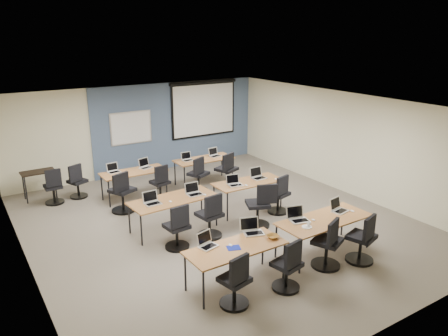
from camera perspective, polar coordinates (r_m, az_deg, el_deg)
floor at (r=10.10m, az=-0.78°, el=-7.18°), size 8.00×9.00×0.02m
ceiling at (r=9.30m, az=-0.85°, el=8.11°), size 8.00×9.00×0.02m
wall_back at (r=13.53m, az=-10.94°, el=4.95°), size 8.00×0.04×2.70m
wall_front at (r=6.52m, az=20.85°, el=-9.87°), size 8.00×0.04×2.70m
wall_left at (r=8.36m, az=-24.88°, el=-4.28°), size 0.04×9.00×2.70m
wall_right at (r=12.13m, az=15.49°, el=3.18°), size 0.04×9.00×2.70m
blue_accent_panel at (r=14.00m, az=-6.14°, el=5.58°), size 5.50×0.04×2.70m
whiteboard at (r=13.34m, az=-12.04°, el=5.14°), size 1.28×0.03×0.98m
projector_screen at (r=14.28m, az=-2.65°, el=8.09°), size 2.40×0.10×1.82m
training_table_front_left at (r=7.52m, az=1.57°, el=-10.57°), size 1.75×0.73×0.73m
training_table_front_right at (r=8.77m, az=12.98°, el=-6.71°), size 1.94×0.81×0.73m
training_table_mid_left at (r=9.59m, az=-6.65°, el=-4.22°), size 1.92×0.80×0.73m
training_table_mid_right at (r=10.59m, az=3.20°, el=-2.02°), size 1.72×0.72×0.73m
training_table_back_left at (r=11.58m, az=-11.69°, el=-0.66°), size 1.68×0.70×0.73m
training_table_back_right at (r=12.47m, az=-2.63°, el=1.01°), size 1.70×0.71×0.73m
laptop_0 at (r=7.50m, az=-2.26°, el=-9.74°), size 0.31×0.27×0.24m
mouse_0 at (r=7.53m, az=0.85°, el=-10.03°), size 0.07×0.10×0.03m
task_chair_0 at (r=7.12m, az=1.52°, el=-15.01°), size 0.48×0.48×0.96m
laptop_1 at (r=7.96m, az=3.68°, el=-8.00°), size 0.35×0.30×0.27m
mouse_1 at (r=7.91m, az=6.90°, el=-8.71°), size 0.08×0.11×0.04m
task_chair_1 at (r=7.59m, az=8.37°, el=-12.96°), size 0.48×0.48×0.97m
laptop_2 at (r=8.56m, az=9.61°, el=-6.35°), size 0.35×0.30×0.27m
mouse_2 at (r=8.63m, az=11.60°, el=-6.66°), size 0.06×0.09×0.03m
task_chair_2 at (r=8.36m, az=13.42°, el=-10.03°), size 0.58×0.54×1.02m
laptop_3 at (r=9.16m, az=14.72°, el=-5.06°), size 0.34×0.29×0.26m
mouse_3 at (r=9.22m, az=16.41°, el=-5.41°), size 0.07×0.11×0.04m
task_chair_3 at (r=8.72m, az=17.65°, el=-9.24°), size 0.54×0.53×1.01m
laptop_4 at (r=9.35m, az=-9.41°, el=-4.24°), size 0.34×0.29×0.26m
mouse_4 at (r=9.40m, az=-7.02°, el=-4.36°), size 0.08×0.10×0.03m
task_chair_4 at (r=8.86m, az=-6.07°, el=-8.11°), size 0.50×0.50×0.98m
laptop_5 at (r=9.76m, az=-3.97°, el=-3.10°), size 0.34×0.29×0.26m
mouse_5 at (r=9.70m, az=-2.54°, el=-3.51°), size 0.08×0.11×0.04m
task_chair_5 at (r=9.27m, az=-1.78°, el=-6.71°), size 0.53×0.53×1.01m
laptop_6 at (r=10.31m, az=1.37°, el=-1.93°), size 0.32×0.27×0.24m
mouse_6 at (r=10.29m, az=2.91°, el=-2.27°), size 0.08×0.11×0.04m
task_chair_6 at (r=9.79m, az=4.70°, el=-5.33°), size 0.60×0.56×1.04m
laptop_7 at (r=10.82m, az=4.45°, el=-0.99°), size 0.35×0.30×0.26m
mouse_7 at (r=10.78m, az=6.84°, el=-1.43°), size 0.08×0.11×0.04m
task_chair_7 at (r=10.55m, az=7.22°, el=-3.83°), size 0.50×0.50×0.98m
laptop_8 at (r=11.60m, az=-14.25°, el=-0.25°), size 0.31×0.26×0.23m
mouse_8 at (r=11.42m, az=-12.93°, el=-0.68°), size 0.07×0.10×0.03m
task_chair_8 at (r=10.80m, az=-13.13°, el=-3.48°), size 0.61×0.57×1.05m
laptop_9 at (r=11.80m, az=-10.27°, el=0.33°), size 0.33×0.28×0.25m
mouse_9 at (r=11.74m, az=-8.63°, el=0.07°), size 0.07×0.10×0.03m
task_chair_9 at (r=11.43m, az=-8.28°, el=-2.24°), size 0.47×0.47×0.96m
laptop_10 at (r=12.31m, az=-4.82°, el=1.26°), size 0.30×0.26×0.23m
mouse_10 at (r=12.22m, az=-4.04°, el=0.93°), size 0.08×0.11×0.03m
task_chair_10 at (r=11.85m, az=-3.35°, el=-1.23°), size 0.57×0.53×1.01m
laptop_11 at (r=12.68m, az=-1.24°, el=1.82°), size 0.32×0.27×0.24m
mouse_11 at (r=12.66m, az=-0.10°, el=1.57°), size 0.08×0.11×0.03m
task_chair_11 at (r=12.10m, az=0.38°, el=-0.71°), size 0.60×0.57×1.05m
blue_mousepad at (r=7.46m, az=1.27°, el=-10.38°), size 0.27×0.25×0.01m
snack_bowl at (r=7.82m, az=6.39°, el=-8.91°), size 0.21×0.21×0.05m
snack_plate at (r=8.33m, az=10.77°, el=-7.56°), size 0.20×0.20×0.01m
coffee_cup at (r=8.35m, az=11.00°, el=-7.23°), size 0.07×0.07×0.06m
utility_table at (r=12.27m, az=-23.10°, el=-0.88°), size 0.84×0.46×0.75m
spare_chair_a at (r=12.05m, az=-18.61°, el=-1.99°), size 0.49×0.46×0.95m
spare_chair_b at (r=11.84m, az=-21.35°, el=-2.62°), size 0.47×0.47×0.95m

